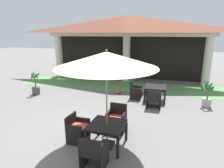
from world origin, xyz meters
TOP-DOWN VIEW (x-y plane):
  - ground_plane at (0.00, 0.00)m, footprint 60.00×60.00m
  - background_pavilion at (0.00, 7.35)m, footprint 11.18×2.49m
  - lawn_strip at (0.00, 5.83)m, footprint 12.98×2.31m
  - patio_table_near_foreground at (0.88, -0.59)m, footprint 1.05×1.05m
  - patio_umbrella_near_foreground at (0.88, -0.59)m, footprint 2.72×2.72m
  - patio_chair_near_foreground_south at (0.82, -1.55)m, footprint 0.61×0.60m
  - patio_chair_near_foreground_west at (-0.08, -0.53)m, footprint 0.56×0.66m
  - patio_chair_near_foreground_north at (0.94, 0.38)m, footprint 0.63×0.58m
  - patio_table_mid_left at (2.08, 3.72)m, footprint 1.01×1.01m
  - patio_chair_mid_left_south at (2.06, 2.76)m, footprint 0.63×0.60m
  - patio_chair_mid_left_west at (1.11, 3.74)m, footprint 0.56×0.56m
  - potted_palm_left_edge at (-4.11, 3.07)m, footprint 0.44×0.44m
  - potted_palm_right_edge at (4.35, 3.50)m, footprint 0.56×0.59m
  - terracotta_urn at (0.12, 4.25)m, footprint 0.29×0.29m

SIDE VIEW (x-z plane):
  - ground_plane at x=0.00m, z-range 0.00..0.00m
  - lawn_strip at x=0.00m, z-range 0.00..0.01m
  - terracotta_urn at x=0.12m, z-range -0.04..0.41m
  - potted_palm_left_edge at x=-4.11m, z-range -0.25..1.01m
  - patio_chair_mid_left_south at x=2.06m, z-range -0.02..0.81m
  - patio_chair_near_foreground_west at x=-0.08m, z-range -0.01..0.81m
  - patio_chair_mid_left_west at x=1.11m, z-range -0.05..0.86m
  - patio_chair_near_foreground_south at x=0.82m, z-range -0.03..0.86m
  - potted_palm_right_edge at x=4.35m, z-range -0.18..1.03m
  - patio_chair_near_foreground_north at x=0.94m, z-range -0.03..0.88m
  - patio_table_mid_left at x=2.08m, z-range 0.26..0.96m
  - patio_table_near_foreground at x=0.88m, z-range 0.26..0.96m
  - patio_umbrella_near_foreground at x=0.88m, z-range 1.12..3.92m
  - background_pavilion at x=0.00m, z-range 1.16..5.44m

